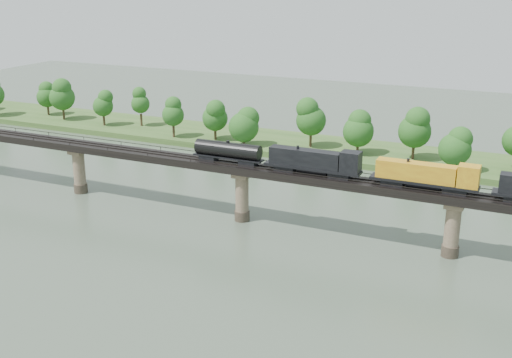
% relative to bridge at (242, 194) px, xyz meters
% --- Properties ---
extents(ground, '(400.00, 400.00, 0.00)m').
position_rel_bridge_xyz_m(ground, '(0.00, -30.00, -5.46)').
color(ground, '#394838').
rests_on(ground, ground).
extents(far_bank, '(300.00, 24.00, 1.60)m').
position_rel_bridge_xyz_m(far_bank, '(0.00, 55.00, -4.66)').
color(far_bank, '#335221').
rests_on(far_bank, ground).
extents(bridge, '(236.00, 30.00, 11.50)m').
position_rel_bridge_xyz_m(bridge, '(0.00, 0.00, 0.00)').
color(bridge, '#473A2D').
rests_on(bridge, ground).
extents(bridge_superstructure, '(220.00, 4.90, 0.75)m').
position_rel_bridge_xyz_m(bridge_superstructure, '(0.00, 0.00, 6.33)').
color(bridge_superstructure, black).
rests_on(bridge_superstructure, bridge).
extents(far_treeline, '(289.06, 17.54, 13.60)m').
position_rel_bridge_xyz_m(far_treeline, '(-8.21, 50.52, 3.37)').
color(far_treeline, '#382619').
rests_on(far_treeline, far_bank).
extents(freight_train, '(74.06, 2.89, 5.10)m').
position_rel_bridge_xyz_m(freight_train, '(28.00, -0.00, 8.48)').
color(freight_train, black).
rests_on(freight_train, bridge).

